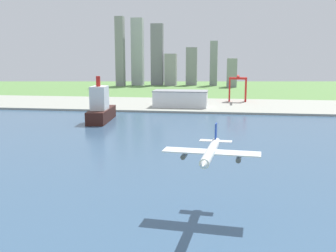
# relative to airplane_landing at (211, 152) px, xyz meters

# --- Properties ---
(ground_plane) EXTENTS (2400.00, 2400.00, 0.00)m
(ground_plane) POSITION_rel_airplane_landing_xyz_m (-26.55, 171.89, -27.44)
(ground_plane) COLOR #5A8644
(water_bay) EXTENTS (840.00, 360.00, 0.15)m
(water_bay) POSITION_rel_airplane_landing_xyz_m (-26.55, 111.89, -27.37)
(water_bay) COLOR #385675
(water_bay) RESTS_ON ground
(industrial_pier) EXTENTS (840.00, 140.00, 2.50)m
(industrial_pier) POSITION_rel_airplane_landing_xyz_m (-26.55, 361.89, -26.19)
(industrial_pier) COLOR #9A9C8F
(industrial_pier) RESTS_ON ground
(airplane_landing) EXTENTS (40.67, 42.98, 12.48)m
(airplane_landing) POSITION_rel_airplane_landing_xyz_m (0.00, 0.00, 0.00)
(airplane_landing) COLOR silver
(cargo_ship) EXTENTS (22.36, 64.08, 45.64)m
(cargo_ship) POSITION_rel_airplane_landing_xyz_m (-118.38, 224.52, -14.43)
(cargo_ship) COLOR #381914
(cargo_ship) RESTS_ON water_bay
(port_crane_red) EXTENTS (24.36, 35.90, 35.90)m
(port_crane_red) POSITION_rel_airplane_landing_xyz_m (21.06, 397.77, 0.85)
(port_crane_red) COLOR red
(port_crane_red) RESTS_ON industrial_pier
(warehouse_main) EXTENTS (66.85, 31.09, 20.17)m
(warehouse_main) POSITION_rel_airplane_landing_xyz_m (-50.23, 332.36, -14.83)
(warehouse_main) COLOR white
(warehouse_main) RESTS_ON industrial_pier
(distant_skyline) EXTENTS (253.01, 60.66, 144.36)m
(distant_skyline) POSITION_rel_airplane_landing_xyz_m (-125.18, 700.98, 28.21)
(distant_skyline) COLOR gray
(distant_skyline) RESTS_ON ground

